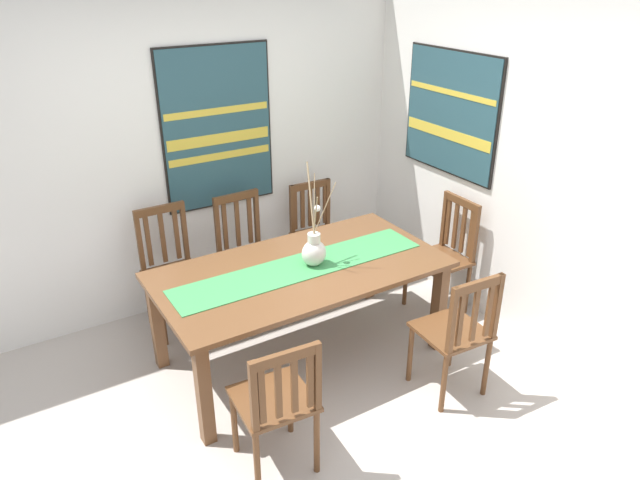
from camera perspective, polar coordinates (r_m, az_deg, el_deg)
ground_plane at (r=4.01m, az=-0.24°, el=-16.55°), size 6.40×6.40×0.03m
wall_back at (r=4.85m, az=-12.01°, el=9.14°), size 6.40×0.12×2.70m
wall_side at (r=4.46m, az=20.70°, el=6.59°), size 0.12×6.40×2.70m
dining_table at (r=4.13m, az=-1.86°, el=-3.78°), size 2.00×1.04×0.74m
table_runner at (r=4.09m, az=-1.88°, el=-2.62°), size 1.84×0.36×0.01m
centerpiece_vase at (r=4.06m, az=-0.58°, el=-0.98°), size 0.20×0.27×0.70m
chair_0 at (r=4.87m, az=-7.14°, el=-1.18°), size 0.44×0.44×0.97m
chair_1 at (r=3.35m, az=-4.18°, el=-15.36°), size 0.45×0.45×0.90m
chair_2 at (r=5.21m, az=-0.27°, el=0.78°), size 0.44×0.44×0.92m
chair_3 at (r=4.73m, az=-14.20°, el=-2.70°), size 0.42×0.42×0.98m
chair_4 at (r=4.91m, az=11.98°, el=-1.30°), size 0.43×0.43×0.96m
chair_5 at (r=3.97m, az=13.13°, el=-8.64°), size 0.45×0.45×0.94m
painting_on_back_wall at (r=4.82m, az=-9.89°, el=10.62°), size 0.92×0.05×1.29m
painting_on_side_wall at (r=4.91m, az=12.56°, el=11.91°), size 0.05×1.01×0.98m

